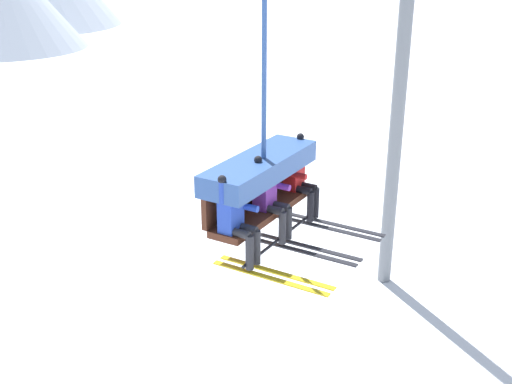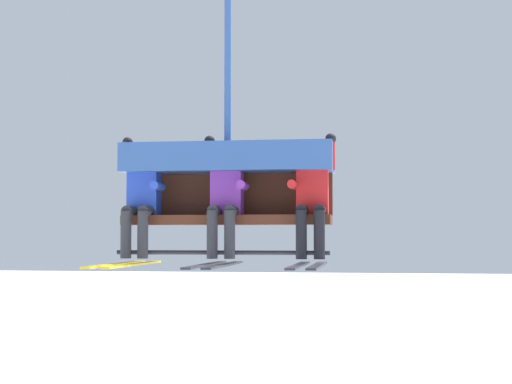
% 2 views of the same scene
% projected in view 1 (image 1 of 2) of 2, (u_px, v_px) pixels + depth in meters
% --- Properties ---
extents(lift_tower_far, '(0.36, 1.88, 9.22)m').
position_uv_depth(lift_tower_far, '(398.00, 115.00, 16.31)').
color(lift_tower_far, slate).
rests_on(lift_tower_far, ground_plane).
extents(chairlift_chair, '(2.20, 0.74, 4.01)m').
position_uv_depth(chairlift_chair, '(259.00, 174.00, 9.04)').
color(chairlift_chair, '#512819').
extents(skier_blue, '(0.48, 1.70, 1.34)m').
position_uv_depth(skier_blue, '(238.00, 220.00, 8.34)').
color(skier_blue, '#2847B7').
extents(skier_purple, '(0.48, 1.70, 1.34)m').
position_uv_depth(skier_purple, '(272.00, 198.00, 9.05)').
color(skier_purple, purple).
extents(skier_red, '(0.48, 1.70, 1.34)m').
position_uv_depth(skier_red, '(301.00, 178.00, 9.77)').
color(skier_red, red).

